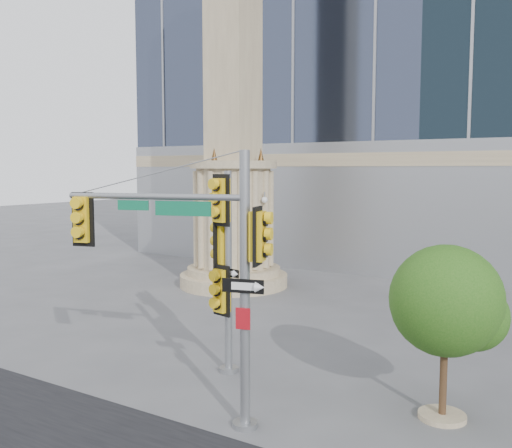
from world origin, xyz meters
The scene contains 5 objects.
ground centered at (0.00, 0.00, 0.00)m, with size 120.00×120.00×0.00m, color #545456.
monument centered at (-6.00, 9.00, 5.52)m, with size 4.40×4.40×16.60m.
main_signal_pole centered at (0.54, -1.75, 3.18)m, with size 3.89×1.40×5.13m.
secondary_signal_pole centered at (-0.56, 0.63, 2.79)m, with size 0.82×0.72×4.74m.
street_tree centered at (4.49, 0.84, 2.22)m, with size 2.17×2.12×3.38m.
Camera 1 is at (7.02, -10.03, 4.80)m, focal length 40.00 mm.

